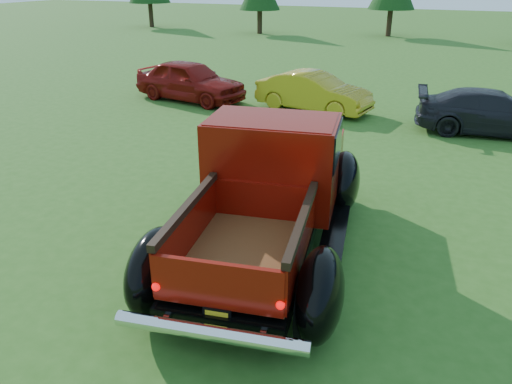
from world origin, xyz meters
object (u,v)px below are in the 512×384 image
pickup_truck (272,184)px  show_car_grey (493,112)px  show_car_yellow (314,92)px  show_car_red (190,80)px

pickup_truck → show_car_grey: bearing=57.4°
show_car_yellow → show_car_grey: bearing=-84.7°
show_car_red → show_car_grey: 9.83m
show_car_grey → show_car_red: bearing=82.3°
pickup_truck → show_car_grey: (3.57, 8.09, -0.41)m
pickup_truck → show_car_grey: 8.85m
pickup_truck → show_car_yellow: 8.78m
show_car_red → show_car_yellow: (4.46, 0.26, -0.08)m
show_car_yellow → show_car_grey: (5.37, -0.50, -0.02)m
pickup_truck → show_car_grey: pickup_truck is taller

